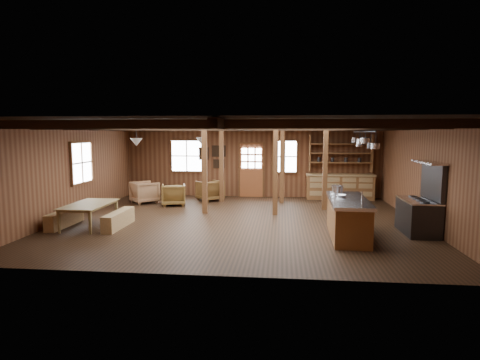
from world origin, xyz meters
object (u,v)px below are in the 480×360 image
Objects in this scene: armchair_a at (210,191)px; armchair_c at (145,192)px; commercial_range at (420,210)px; armchair_b at (174,195)px; kitchen_island at (348,217)px; dining_table at (91,215)px.

armchair_c is (-2.25, -0.74, 0.01)m from armchair_a.
commercial_range is 2.18× the size of armchair_a.
commercial_range reaches higher than armchair_b.
kitchen_island is 3.09× the size of armchair_b.
dining_table is at bearing -178.89° from commercial_range.
dining_table is 2.15× the size of armchair_a.
commercial_range is at bearing 17.78° from kitchen_island.
armchair_b is at bearing 155.84° from commercial_range.
commercial_range reaches higher than armchair_c.
kitchen_island is 1.93m from commercial_range.
armchair_a is 1.55m from armchair_b.
kitchen_island is at bearing 89.56° from armchair_a.
armchair_a is at bearing 144.70° from commercial_range.
kitchen_island is 7.70m from armchair_c.
commercial_range is 8.56m from dining_table.
kitchen_island reaches higher than armchair_a.
armchair_c is at bearing -31.80° from armchair_b.
commercial_range is at bearing -89.16° from dining_table.
dining_table is 3.65m from armchair_b.
dining_table is at bearing 53.69° from armchair_b.
kitchen_island is at bearing 130.28° from armchair_b.
kitchen_island is at bearing -165.14° from armchair_c.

